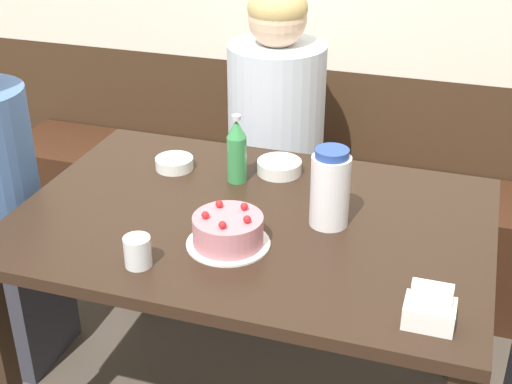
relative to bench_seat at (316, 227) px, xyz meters
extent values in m
cube|color=#3D2819|center=(0.00, 0.22, 0.18)|extent=(4.80, 0.04, 0.83)
cube|color=#381E11|center=(0.00, 0.00, 0.00)|extent=(2.69, 0.38, 0.46)
cube|color=black|center=(0.00, -0.83, 0.48)|extent=(1.30, 0.89, 0.03)
cube|color=black|center=(-0.60, -1.23, 0.12)|extent=(0.06, 0.06, 0.70)
cube|color=black|center=(-0.60, -0.43, 0.12)|extent=(0.06, 0.06, 0.70)
cube|color=black|center=(0.60, -0.43, 0.12)|extent=(0.06, 0.06, 0.70)
cylinder|color=white|center=(-0.01, -0.99, 0.50)|extent=(0.22, 0.22, 0.01)
cylinder|color=#C67A84|center=(-0.01, -0.99, 0.55)|extent=(0.18, 0.18, 0.07)
sphere|color=red|center=(0.04, -1.00, 0.59)|extent=(0.02, 0.02, 0.02)
sphere|color=red|center=(0.01, -0.94, 0.59)|extent=(0.02, 0.02, 0.02)
sphere|color=red|center=(-0.05, -0.95, 0.59)|extent=(0.02, 0.02, 0.02)
sphere|color=red|center=(-0.06, -1.01, 0.59)|extent=(0.02, 0.02, 0.02)
sphere|color=red|center=(-0.01, -1.04, 0.59)|extent=(0.02, 0.02, 0.02)
cylinder|color=white|center=(0.21, -0.80, 0.60)|extent=(0.11, 0.11, 0.20)
cylinder|color=#28479E|center=(0.21, -0.80, 0.71)|extent=(0.09, 0.09, 0.02)
cylinder|color=#388E4C|center=(-0.11, -0.64, 0.57)|extent=(0.06, 0.06, 0.14)
cone|color=#388E4C|center=(-0.11, -0.64, 0.67)|extent=(0.06, 0.06, 0.06)
cylinder|color=silver|center=(-0.11, -0.64, 0.71)|extent=(0.03, 0.03, 0.01)
cube|color=white|center=(0.51, -1.16, 0.53)|extent=(0.11, 0.08, 0.05)
cube|color=white|center=(0.51, -1.16, 0.58)|extent=(0.09, 0.03, 0.05)
cylinder|color=white|center=(-0.01, -0.55, 0.52)|extent=(0.14, 0.14, 0.04)
cylinder|color=white|center=(-0.33, -0.62, 0.52)|extent=(0.12, 0.12, 0.04)
cylinder|color=silver|center=(-0.19, -1.15, 0.54)|extent=(0.07, 0.07, 0.08)
cube|color=#33333D|center=(-0.14, -0.12, -0.01)|extent=(0.30, 0.34, 0.45)
cylinder|color=silver|center=(-0.14, -0.12, 0.50)|extent=(0.35, 0.35, 0.56)
sphere|color=beige|center=(-0.14, -0.12, 0.87)|extent=(0.20, 0.20, 0.20)
ellipsoid|color=tan|center=(-0.14, -0.12, 0.91)|extent=(0.21, 0.21, 0.15)
cube|color=#33333D|center=(-0.91, -0.79, -0.01)|extent=(0.34, 0.30, 0.45)
camera|label=1|loc=(0.54, -2.45, 1.48)|focal=50.00mm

